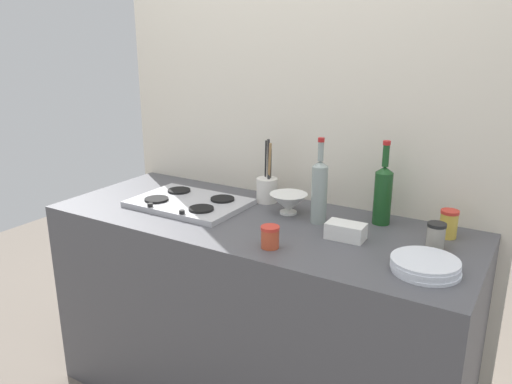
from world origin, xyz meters
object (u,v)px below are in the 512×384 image
(utensil_crock, at_px, (267,188))
(condiment_jar_rear, at_px, (270,237))
(butter_dish, at_px, (346,231))
(condiment_jar_spare, at_px, (436,236))
(mixing_bowl, at_px, (288,203))
(condiment_jar_front, at_px, (449,224))
(stovetop_hob, at_px, (190,202))
(wine_bottle_leftmost, at_px, (383,193))
(plate_stack, at_px, (425,265))
(wine_bottle_mid_left, at_px, (319,190))

(utensil_crock, distance_m, condiment_jar_rear, 0.53)
(butter_dish, distance_m, condiment_jar_spare, 0.32)
(mixing_bowl, relative_size, utensil_crock, 0.56)
(utensil_crock, xyz_separation_m, condiment_jar_spare, (0.79, -0.16, -0.02))
(utensil_crock, bearing_deg, condiment_jar_front, -1.45)
(stovetop_hob, distance_m, condiment_jar_spare, 1.07)
(stovetop_hob, height_order, wine_bottle_leftmost, wine_bottle_leftmost)
(stovetop_hob, relative_size, condiment_jar_front, 4.66)
(wine_bottle_leftmost, xyz_separation_m, condiment_jar_front, (0.26, -0.02, -0.08))
(condiment_jar_spare, bearing_deg, plate_stack, -85.95)
(utensil_crock, distance_m, condiment_jar_spare, 0.81)
(stovetop_hob, xyz_separation_m, plate_stack, (1.08, -0.14, 0.01))
(wine_bottle_leftmost, xyz_separation_m, condiment_jar_rear, (-0.27, -0.45, -0.09))
(utensil_crock, bearing_deg, condiment_jar_rear, -58.87)
(stovetop_hob, distance_m, mixing_bowl, 0.46)
(stovetop_hob, relative_size, butter_dish, 3.49)
(condiment_jar_front, bearing_deg, stovetop_hob, -169.09)
(utensil_crock, relative_size, condiment_jar_rear, 3.56)
(wine_bottle_mid_left, relative_size, mixing_bowl, 2.15)
(plate_stack, bearing_deg, utensil_crock, 155.64)
(wine_bottle_leftmost, xyz_separation_m, butter_dish, (-0.06, -0.23, -0.10))
(utensil_crock, bearing_deg, wine_bottle_leftmost, -0.54)
(wine_bottle_leftmost, relative_size, mixing_bowl, 2.09)
(condiment_jar_rear, bearing_deg, mixing_bowl, 107.61)
(stovetop_hob, distance_m, condiment_jar_rear, 0.59)
(butter_dish, bearing_deg, plate_stack, -21.51)
(wine_bottle_mid_left, bearing_deg, wine_bottle_leftmost, 28.83)
(wine_bottle_mid_left, bearing_deg, condiment_jar_spare, -4.06)
(wine_bottle_mid_left, xyz_separation_m, mixing_bowl, (-0.16, 0.03, -0.09))
(wine_bottle_leftmost, relative_size, wine_bottle_mid_left, 0.97)
(condiment_jar_front, relative_size, condiment_jar_rear, 1.33)
(plate_stack, height_order, condiment_jar_front, condiment_jar_front)
(utensil_crock, height_order, condiment_jar_rear, utensil_crock)
(butter_dish, height_order, condiment_jar_spare, condiment_jar_spare)
(wine_bottle_leftmost, distance_m, condiment_jar_front, 0.28)
(plate_stack, height_order, butter_dish, butter_dish)
(butter_dish, xyz_separation_m, condiment_jar_spare, (0.31, 0.07, 0.02))
(butter_dish, bearing_deg, mixing_bowl, 156.05)
(condiment_jar_spare, bearing_deg, stovetop_hob, -176.42)
(mixing_bowl, xyz_separation_m, utensil_crock, (-0.16, 0.09, 0.02))
(plate_stack, relative_size, condiment_jar_rear, 2.78)
(mixing_bowl, relative_size, condiment_jar_spare, 1.65)
(stovetop_hob, height_order, condiment_jar_rear, condiment_jar_rear)
(wine_bottle_mid_left, xyz_separation_m, utensil_crock, (-0.32, 0.13, -0.07))
(wine_bottle_leftmost, xyz_separation_m, condiment_jar_spare, (0.25, -0.16, -0.08))
(wine_bottle_mid_left, bearing_deg, condiment_jar_front, 12.46)
(stovetop_hob, xyz_separation_m, condiment_jar_spare, (1.06, 0.07, 0.04))
(plate_stack, relative_size, utensil_crock, 0.78)
(plate_stack, xyz_separation_m, condiment_jar_spare, (-0.01, 0.20, 0.03))
(wine_bottle_leftmost, relative_size, utensil_crock, 1.18)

